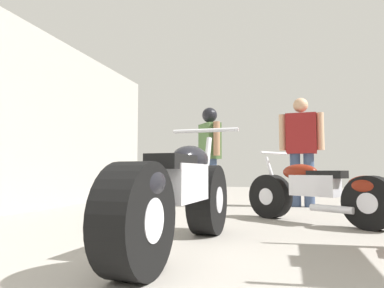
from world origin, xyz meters
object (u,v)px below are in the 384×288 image
object	(u,v)px
motorcycle_maroon_cruiser	(179,196)
motorcycle_black_naked	(318,193)
mechanic_in_blue	(301,145)
mechanic_with_helmet	(210,147)

from	to	relation	value
motorcycle_maroon_cruiser	motorcycle_black_naked	size ratio (longest dim) A/B	1.34
motorcycle_black_naked	mechanic_in_blue	bearing A→B (deg)	93.04
motorcycle_maroon_cruiser	mechanic_with_helmet	bearing A→B (deg)	98.70
motorcycle_maroon_cruiser	mechanic_with_helmet	world-z (taller)	mechanic_with_helmet
mechanic_in_blue	motorcycle_black_naked	bearing A→B (deg)	-86.96
mechanic_in_blue	mechanic_with_helmet	bearing A→B (deg)	-167.87
motorcycle_maroon_cruiser	motorcycle_black_naked	distance (m)	2.01
motorcycle_black_naked	mechanic_with_helmet	distance (m)	2.31
mechanic_in_blue	motorcycle_maroon_cruiser	bearing A→B (deg)	-104.90
motorcycle_maroon_cruiser	mechanic_with_helmet	xyz separation A→B (m)	(-0.50, 3.29, 0.58)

